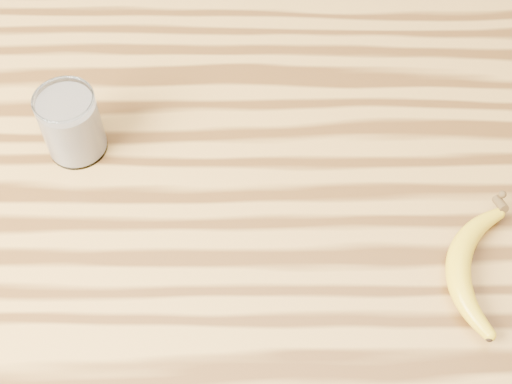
{
  "coord_description": "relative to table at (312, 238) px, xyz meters",
  "views": [
    {
      "loc": [
        -0.09,
        -0.55,
        1.7
      ],
      "look_at": [
        -0.08,
        -0.02,
        0.93
      ],
      "focal_mm": 50.0,
      "sensor_mm": 36.0,
      "label": 1
    }
  ],
  "objects": [
    {
      "name": "table",
      "position": [
        0.0,
        0.0,
        0.0
      ],
      "size": [
        1.2,
        0.8,
        0.9
      ],
      "color": "#A27435",
      "rests_on": "ground"
    },
    {
      "name": "smoothie_glass",
      "position": [
        -0.34,
        0.08,
        0.18
      ],
      "size": [
        0.08,
        0.08,
        0.1
      ],
      "color": "white",
      "rests_on": "table"
    },
    {
      "name": "banana",
      "position": [
        0.17,
        -0.12,
        0.15
      ],
      "size": [
        0.16,
        0.27,
        0.03
      ],
      "primitive_type": null,
      "rotation": [
        0.0,
        0.0,
        -0.26
      ],
      "color": "gold",
      "rests_on": "table"
    }
  ]
}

